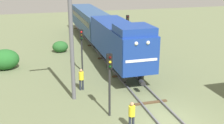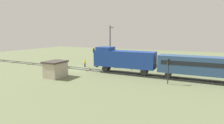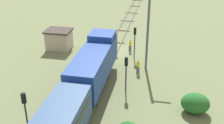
{
  "view_description": "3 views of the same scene",
  "coord_description": "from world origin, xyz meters",
  "px_view_note": "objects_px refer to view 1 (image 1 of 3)",
  "views": [
    {
      "loc": [
        -7.36,
        -13.43,
        8.72
      ],
      "look_at": [
        -1.1,
        8.7,
        1.23
      ],
      "focal_mm": 45.0,
      "sensor_mm": 36.0,
      "label": 1
    },
    {
      "loc": [
        29.14,
        21.7,
        7.17
      ],
      "look_at": [
        -1.2,
        7.18,
        1.75
      ],
      "focal_mm": 28.0,
      "sensor_mm": 36.0,
      "label": 2
    },
    {
      "loc": [
        -6.91,
        35.45,
        15.33
      ],
      "look_at": [
        -1.19,
        6.66,
        1.35
      ],
      "focal_mm": 45.0,
      "sensor_mm": 36.0,
      "label": 3
    }
  ],
  "objects_px": {
    "traffic_signal_far": "(128,24)",
    "worker_by_signal": "(81,78)",
    "traffic_signal_near": "(110,74)",
    "traffic_signal_mid": "(82,43)",
    "locomotive": "(120,40)",
    "passenger_car_leading": "(90,19)",
    "catenary_mast": "(70,34)",
    "worker_near_track": "(132,113)"
  },
  "relations": [
    {
      "from": "passenger_car_leading",
      "to": "worker_near_track",
      "type": "distance_m",
      "value": 23.57
    },
    {
      "from": "traffic_signal_near",
      "to": "traffic_signal_mid",
      "type": "xyz_separation_m",
      "value": [
        -0.2,
        8.65,
        -0.15
      ]
    },
    {
      "from": "traffic_signal_mid",
      "to": "traffic_signal_far",
      "type": "relative_size",
      "value": 1.05
    },
    {
      "from": "locomotive",
      "to": "worker_near_track",
      "type": "distance_m",
      "value": 10.5
    },
    {
      "from": "traffic_signal_mid",
      "to": "traffic_signal_near",
      "type": "bearing_deg",
      "value": -88.67
    },
    {
      "from": "traffic_signal_near",
      "to": "worker_by_signal",
      "type": "xyz_separation_m",
      "value": [
        -1.0,
        4.48,
        -1.83
      ]
    },
    {
      "from": "traffic_signal_near",
      "to": "traffic_signal_far",
      "type": "bearing_deg",
      "value": 67.7
    },
    {
      "from": "locomotive",
      "to": "traffic_signal_mid",
      "type": "bearing_deg",
      "value": 172.77
    },
    {
      "from": "traffic_signal_far",
      "to": "worker_near_track",
      "type": "xyz_separation_m",
      "value": [
        -6.0,
        -18.43,
        -1.57
      ]
    },
    {
      "from": "worker_near_track",
      "to": "worker_by_signal",
      "type": "distance_m",
      "value": 6.58
    },
    {
      "from": "passenger_car_leading",
      "to": "traffic_signal_far",
      "type": "bearing_deg",
      "value": -54.08
    },
    {
      "from": "locomotive",
      "to": "passenger_car_leading",
      "type": "height_order",
      "value": "locomotive"
    },
    {
      "from": "traffic_signal_near",
      "to": "worker_by_signal",
      "type": "distance_m",
      "value": 4.94
    },
    {
      "from": "traffic_signal_mid",
      "to": "worker_by_signal",
      "type": "bearing_deg",
      "value": -100.86
    },
    {
      "from": "traffic_signal_near",
      "to": "traffic_signal_mid",
      "type": "distance_m",
      "value": 8.65
    },
    {
      "from": "worker_by_signal",
      "to": "catenary_mast",
      "type": "distance_m",
      "value": 4.08
    },
    {
      "from": "traffic_signal_far",
      "to": "worker_by_signal",
      "type": "xyz_separation_m",
      "value": [
        -7.8,
        -12.1,
        -1.57
      ]
    },
    {
      "from": "locomotive",
      "to": "traffic_signal_mid",
      "type": "relative_size",
      "value": 3.02
    },
    {
      "from": "locomotive",
      "to": "passenger_car_leading",
      "type": "distance_m",
      "value": 13.34
    },
    {
      "from": "worker_near_track",
      "to": "worker_by_signal",
      "type": "height_order",
      "value": "same"
    },
    {
      "from": "traffic_signal_far",
      "to": "worker_by_signal",
      "type": "height_order",
      "value": "traffic_signal_far"
    },
    {
      "from": "locomotive",
      "to": "worker_near_track",
      "type": "xyz_separation_m",
      "value": [
        -2.4,
        -10.06,
        -1.78
      ]
    },
    {
      "from": "traffic_signal_near",
      "to": "worker_near_track",
      "type": "height_order",
      "value": "traffic_signal_near"
    },
    {
      "from": "locomotive",
      "to": "catenary_mast",
      "type": "relative_size",
      "value": 1.3
    },
    {
      "from": "traffic_signal_far",
      "to": "traffic_signal_mid",
      "type": "bearing_deg",
      "value": -131.42
    },
    {
      "from": "locomotive",
      "to": "traffic_signal_far",
      "type": "bearing_deg",
      "value": 66.72
    },
    {
      "from": "locomotive",
      "to": "traffic_signal_near",
      "type": "distance_m",
      "value": 8.82
    },
    {
      "from": "passenger_car_leading",
      "to": "traffic_signal_mid",
      "type": "height_order",
      "value": "traffic_signal_mid"
    },
    {
      "from": "traffic_signal_far",
      "to": "catenary_mast",
      "type": "distance_m",
      "value": 16.19
    },
    {
      "from": "passenger_car_leading",
      "to": "locomotive",
      "type": "bearing_deg",
      "value": -90.0
    },
    {
      "from": "locomotive",
      "to": "worker_by_signal",
      "type": "height_order",
      "value": "locomotive"
    },
    {
      "from": "locomotive",
      "to": "catenary_mast",
      "type": "xyz_separation_m",
      "value": [
        -5.06,
        -5.15,
        1.96
      ]
    },
    {
      "from": "passenger_car_leading",
      "to": "catenary_mast",
      "type": "height_order",
      "value": "catenary_mast"
    },
    {
      "from": "worker_by_signal",
      "to": "traffic_signal_mid",
      "type": "bearing_deg",
      "value": 25.12
    },
    {
      "from": "traffic_signal_mid",
      "to": "worker_by_signal",
      "type": "height_order",
      "value": "traffic_signal_mid"
    },
    {
      "from": "worker_near_track",
      "to": "catenary_mast",
      "type": "xyz_separation_m",
      "value": [
        -2.66,
        4.92,
        3.73
      ]
    },
    {
      "from": "catenary_mast",
      "to": "passenger_car_leading",
      "type": "bearing_deg",
      "value": 74.7
    },
    {
      "from": "locomotive",
      "to": "passenger_car_leading",
      "type": "bearing_deg",
      "value": 90.0
    },
    {
      "from": "locomotive",
      "to": "traffic_signal_far",
      "type": "distance_m",
      "value": 9.11
    },
    {
      "from": "locomotive",
      "to": "catenary_mast",
      "type": "height_order",
      "value": "catenary_mast"
    },
    {
      "from": "locomotive",
      "to": "worker_near_track",
      "type": "height_order",
      "value": "locomotive"
    },
    {
      "from": "traffic_signal_near",
      "to": "traffic_signal_far",
      "type": "relative_size",
      "value": 1.11
    }
  ]
}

